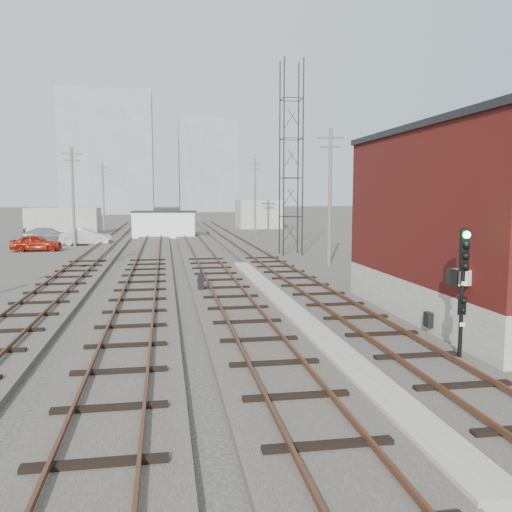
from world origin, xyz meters
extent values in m
plane|color=#282621|center=(0.00, 60.00, 0.00)|extent=(320.00, 320.00, 0.00)
cube|color=#332D28|center=(2.50, 39.00, 0.10)|extent=(3.20, 90.00, 0.20)
cube|color=#4C2816|center=(1.78, 39.00, 0.33)|extent=(0.07, 90.00, 0.12)
cube|color=#4C2816|center=(3.22, 39.00, 0.33)|extent=(0.07, 90.00, 0.12)
cube|color=#332D28|center=(-1.50, 39.00, 0.10)|extent=(3.20, 90.00, 0.20)
cube|color=#4C2816|center=(-2.22, 39.00, 0.33)|extent=(0.07, 90.00, 0.12)
cube|color=#4C2816|center=(-0.78, 39.00, 0.33)|extent=(0.07, 90.00, 0.12)
cube|color=#332D28|center=(-5.50, 39.00, 0.10)|extent=(3.20, 90.00, 0.20)
cube|color=#4C2816|center=(-6.22, 39.00, 0.33)|extent=(0.07, 90.00, 0.12)
cube|color=#4C2816|center=(-4.78, 39.00, 0.33)|extent=(0.07, 90.00, 0.12)
cube|color=#332D28|center=(-9.50, 39.00, 0.10)|extent=(3.20, 90.00, 0.20)
cube|color=#4C2816|center=(-10.22, 39.00, 0.33)|extent=(0.07, 90.00, 0.12)
cube|color=#4C2816|center=(-8.78, 39.00, 0.33)|extent=(0.07, 90.00, 0.12)
cube|color=gray|center=(0.50, 14.00, 0.13)|extent=(0.90, 28.00, 0.26)
cube|color=gray|center=(7.50, 12.00, 0.75)|extent=(6.00, 12.00, 1.50)
cube|color=#4E1212|center=(7.50, 12.00, 4.25)|extent=(6.00, 12.00, 5.50)
cube|color=black|center=(7.50, 12.00, 7.10)|extent=(6.20, 12.20, 0.25)
cube|color=beige|center=(4.28, 8.00, 2.25)|extent=(0.45, 0.62, 0.45)
cube|color=black|center=(4.40, 10.00, 0.50)|extent=(0.20, 0.35, 0.50)
cylinder|color=black|center=(4.75, 34.25, 7.50)|extent=(0.10, 0.10, 15.00)
cylinder|color=black|center=(6.25, 34.25, 7.50)|extent=(0.10, 0.10, 15.00)
cylinder|color=black|center=(4.75, 35.75, 7.50)|extent=(0.10, 0.10, 15.00)
cylinder|color=black|center=(6.25, 35.75, 7.50)|extent=(0.10, 0.10, 15.00)
cylinder|color=#595147|center=(-12.50, 45.00, 4.50)|extent=(0.24, 0.24, 9.00)
cube|color=#595147|center=(-12.50, 45.00, 8.40)|extent=(1.80, 0.12, 0.12)
cube|color=#595147|center=(-12.50, 45.00, 7.80)|extent=(1.40, 0.12, 0.12)
cylinder|color=#595147|center=(-12.50, 70.00, 4.50)|extent=(0.24, 0.24, 9.00)
cube|color=#595147|center=(-12.50, 70.00, 8.40)|extent=(1.80, 0.12, 0.12)
cube|color=#595147|center=(-12.50, 70.00, 7.80)|extent=(1.40, 0.12, 0.12)
cylinder|color=#595147|center=(6.50, 28.00, 4.50)|extent=(0.24, 0.24, 9.00)
cube|color=#595147|center=(6.50, 28.00, 8.40)|extent=(1.80, 0.12, 0.12)
cube|color=#595147|center=(6.50, 28.00, 7.80)|extent=(1.40, 0.12, 0.12)
cylinder|color=#595147|center=(6.50, 58.00, 4.50)|extent=(0.24, 0.24, 9.00)
cube|color=#595147|center=(6.50, 58.00, 8.40)|extent=(1.80, 0.12, 0.12)
cube|color=#595147|center=(6.50, 58.00, 7.80)|extent=(1.40, 0.12, 0.12)
cube|color=gray|center=(-18.00, 135.00, 15.00)|extent=(22.00, 14.00, 30.00)
cube|color=gray|center=(8.00, 150.00, 13.00)|extent=(16.00, 12.00, 26.00)
cube|color=gray|center=(-16.00, 60.00, 1.60)|extent=(8.00, 5.00, 3.20)
cube|color=gray|center=(9.00, 70.00, 2.00)|extent=(6.00, 6.00, 4.00)
cube|color=gray|center=(3.70, 6.81, 0.05)|extent=(0.40, 0.40, 0.10)
cylinder|color=black|center=(3.70, 6.81, 1.90)|extent=(0.11, 0.11, 3.79)
cube|color=black|center=(3.70, 6.79, 3.18)|extent=(0.25, 0.10, 1.14)
sphere|color=#0CE533|center=(3.70, 6.70, 3.60)|extent=(0.19, 0.19, 0.19)
sphere|color=black|center=(3.70, 6.70, 3.32)|extent=(0.19, 0.19, 0.19)
sphere|color=black|center=(3.70, 6.70, 3.03)|extent=(0.19, 0.19, 0.19)
sphere|color=black|center=(3.70, 6.70, 2.75)|extent=(0.19, 0.19, 0.19)
cube|color=black|center=(3.70, 6.79, 1.66)|extent=(0.21, 0.09, 0.52)
cube|color=white|center=(3.70, 6.73, 2.28)|extent=(0.15, 0.02, 0.11)
cube|color=white|center=(3.70, 6.73, 1.14)|extent=(0.15, 0.02, 0.11)
cube|color=black|center=(-2.66, 18.84, 0.55)|extent=(0.29, 0.29, 0.92)
cylinder|color=black|center=(-2.66, 18.84, 1.15)|extent=(0.07, 0.07, 0.28)
cube|color=white|center=(-4.33, 54.24, 1.41)|extent=(7.04, 3.52, 2.82)
cube|color=black|center=(-4.33, 54.24, 2.88)|extent=(7.28, 3.76, 0.14)
imported|color=#9B1E0E|center=(-14.94, 40.94, 0.70)|extent=(4.17, 1.83, 1.40)
imported|color=#B1B2B9|center=(-11.61, 45.94, 0.76)|extent=(4.82, 2.42, 1.52)
imported|color=gray|center=(-15.62, 49.37, 0.74)|extent=(5.21, 2.43, 1.47)
camera|label=1|loc=(-4.30, -6.65, 4.66)|focal=38.00mm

